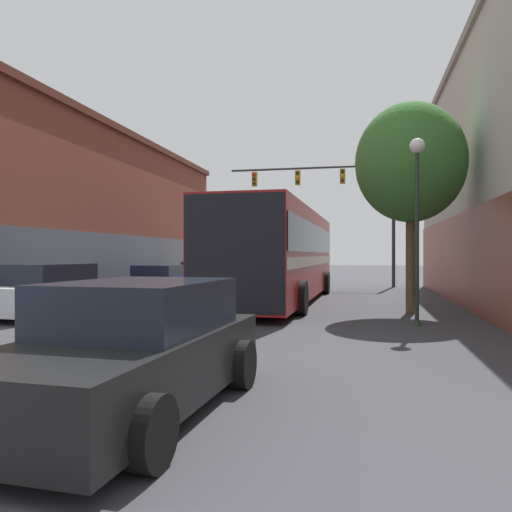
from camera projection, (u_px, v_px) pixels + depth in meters
lane_center_line at (240, 304)px, 17.57m from camera, size 0.14×41.11×0.01m
building_left_brick at (53, 211)px, 24.67m from camera, size 9.04×22.69×7.54m
bus at (280, 251)px, 18.38m from camera, size 3.04×12.92×3.29m
hatchback_foreground at (134, 350)px, 5.50m from camera, size 2.15×4.20×1.43m
parked_car_left_near at (202, 275)px, 26.99m from camera, size 2.13×3.92×1.36m
parked_car_left_mid at (54, 291)px, 14.16m from camera, size 2.34×4.47×1.47m
parked_car_left_far at (160, 281)px, 21.27m from camera, size 2.17×3.94×1.29m
traffic_signal_gantry at (337, 193)px, 27.24m from camera, size 9.05×0.36×6.83m
street_lamp at (417, 205)px, 12.16m from camera, size 0.37×0.37×4.58m
street_tree_near at (410, 163)px, 14.67m from camera, size 3.21×2.89×6.22m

